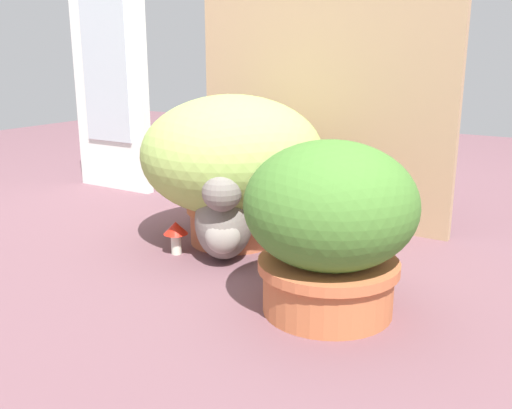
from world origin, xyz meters
name	(u,v)px	position (x,y,z in m)	size (l,w,h in m)	color
ground_plane	(220,254)	(0.00, 0.00, 0.00)	(6.00, 6.00, 0.00)	brown
cardboard_backdrop	(320,90)	(0.07, 0.50, 0.46)	(0.95, 0.03, 0.92)	tan
window_panel_white	(110,81)	(-0.89, 0.46, 0.47)	(0.40, 0.05, 0.92)	white
grass_planter	(232,160)	(-0.04, 0.12, 0.26)	(0.56, 0.56, 0.46)	#BA6442
leafy_planter	(330,224)	(0.44, -0.18, 0.21)	(0.39, 0.39, 0.40)	#BF683E
cat	(224,219)	(0.03, -0.02, 0.12)	(0.28, 0.38, 0.32)	slate
mushroom_ornament_pink	(219,223)	(0.00, -0.01, 0.10)	(0.08, 0.08, 0.14)	#EFE6C3
mushroom_ornament_red	(176,231)	(-0.11, -0.07, 0.07)	(0.07, 0.07, 0.10)	silver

